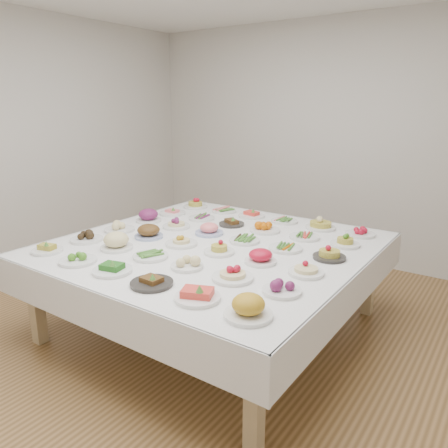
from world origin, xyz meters
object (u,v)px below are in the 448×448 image
Objects in this scene: display_table at (214,251)px; dish_35 at (360,231)px; dish_18 at (148,214)px; dish_0 at (47,248)px.

display_table is 9.55× the size of dish_35.
display_table is at bearing -135.24° from dish_35.
dish_18 is 1.96m from dish_35.
dish_0 is 2.57m from dish_35.
dish_18 reaches higher than display_table.
dish_0 is at bearing -90.10° from dish_18.
dish_35 is (1.82, 1.80, 0.01)m from dish_0.
display_table is 1.29m from dish_0.
dish_18 reaches higher than dish_35.
display_table is 1.28m from dish_35.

